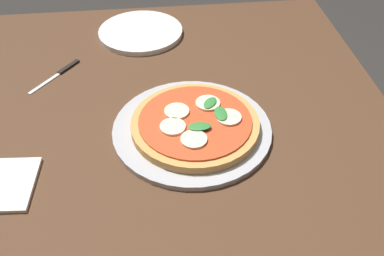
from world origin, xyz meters
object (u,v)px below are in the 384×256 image
at_px(serving_tray, 192,129).
at_px(napkin, 10,184).
at_px(knife, 61,72).
at_px(plate_white, 141,32).
at_px(dining_table, 171,172).
at_px(pizza, 195,124).

bearing_deg(serving_tray, napkin, -72.34).
bearing_deg(knife, plate_white, 129.88).
relative_size(dining_table, pizza, 4.54).
height_order(serving_tray, knife, serving_tray).
height_order(napkin, knife, napkin).
relative_size(pizza, plate_white, 1.15).
xyz_separation_m(pizza, napkin, (0.11, -0.36, -0.02)).
height_order(plate_white, knife, plate_white).
bearing_deg(pizza, dining_table, -71.18).
xyz_separation_m(pizza, knife, (-0.25, -0.30, -0.02)).
distance_m(pizza, plate_white, 0.43).
bearing_deg(pizza, knife, -130.07).
xyz_separation_m(plate_white, napkin, (0.53, -0.25, -0.00)).
bearing_deg(serving_tray, pizza, 69.54).
bearing_deg(napkin, plate_white, 154.40).
distance_m(dining_table, knife, 0.38).
distance_m(dining_table, napkin, 0.33).
distance_m(dining_table, plate_white, 0.46).
bearing_deg(pizza, plate_white, -166.40).
bearing_deg(dining_table, napkin, -73.34).
bearing_deg(knife, napkin, -8.44).
bearing_deg(knife, dining_table, 42.00).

